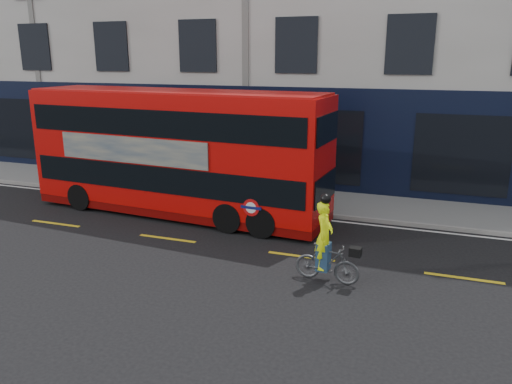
% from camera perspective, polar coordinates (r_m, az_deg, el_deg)
% --- Properties ---
extents(ground, '(120.00, 120.00, 0.00)m').
position_cam_1_polar(ground, '(13.58, -13.20, -7.31)').
color(ground, black).
rests_on(ground, ground).
extents(pavement, '(60.00, 3.00, 0.12)m').
position_cam_1_polar(pavement, '(19.03, -2.71, -0.16)').
color(pavement, slate).
rests_on(pavement, ground).
extents(kerb, '(60.00, 0.12, 0.13)m').
position_cam_1_polar(kerb, '(17.70, -4.55, -1.36)').
color(kerb, gray).
rests_on(kerb, ground).
extents(building_terrace, '(50.00, 10.07, 15.00)m').
position_cam_1_polar(building_terrace, '(24.54, 3.13, 20.81)').
color(building_terrace, beige).
rests_on(building_terrace, ground).
extents(road_edge_line, '(58.00, 0.10, 0.01)m').
position_cam_1_polar(road_edge_line, '(17.46, -4.94, -1.82)').
color(road_edge_line, silver).
rests_on(road_edge_line, ground).
extents(lane_dashes, '(58.00, 0.12, 0.01)m').
position_cam_1_polar(lane_dashes, '(14.77, -10.08, -5.25)').
color(lane_dashes, yellow).
rests_on(lane_dashes, ground).
extents(bus, '(10.26, 3.03, 4.08)m').
position_cam_1_polar(bus, '(16.53, -8.95, 4.52)').
color(bus, red).
rests_on(bus, ground).
extents(cyclist, '(1.57, 0.62, 2.13)m').
position_cam_1_polar(cyclist, '(11.76, 8.02, -6.85)').
color(cyclist, '#4B4E51').
rests_on(cyclist, ground).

